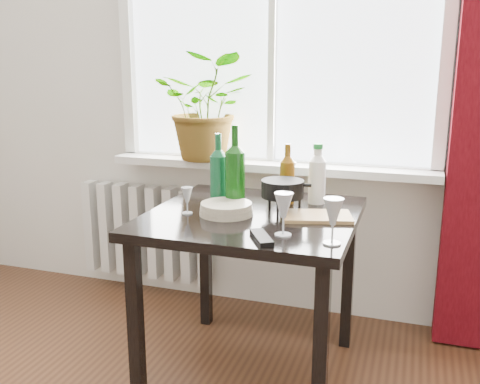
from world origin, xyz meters
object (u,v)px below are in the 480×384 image
(cleaning_bottle, at_px, (317,174))
(fondue_pot, at_px, (282,196))
(table, at_px, (252,234))
(wineglass_back_center, at_px, (288,179))
(wineglass_front_left, at_px, (187,201))
(cutting_board, at_px, (317,216))
(bottle_amber, at_px, (287,173))
(tv_remote, at_px, (261,237))
(wineglass_front_right, at_px, (283,214))
(wine_bottle_right, at_px, (235,167))
(wine_bottle_left, at_px, (219,169))
(wineglass_back_left, at_px, (222,179))
(plate_stack, at_px, (226,209))
(radiator, at_px, (147,231))
(potted_plant, at_px, (208,107))
(wineglass_far_right, at_px, (333,221))

(cleaning_bottle, bearing_deg, fondue_pot, -118.42)
(table, relative_size, wineglass_back_center, 5.03)
(wineglass_front_left, bearing_deg, cutting_board, 11.86)
(bottle_amber, xyz_separation_m, tv_remote, (0.04, -0.53, -0.13))
(table, height_order, fondue_pot, fondue_pot)
(table, height_order, wineglass_front_right, wineglass_front_right)
(wineglass_front_right, bearing_deg, wine_bottle_right, 133.52)
(table, xyz_separation_m, cutting_board, (0.27, 0.01, 0.10))
(wine_bottle_left, height_order, wine_bottle_right, wine_bottle_right)
(wine_bottle_left, distance_m, wineglass_back_left, 0.15)
(table, bearing_deg, wineglass_back_left, 135.70)
(table, distance_m, wineglass_back_center, 0.37)
(wineglass_front_right, relative_size, tv_remote, 0.98)
(wineglass_front_right, xyz_separation_m, plate_stack, (-0.29, 0.20, -0.06))
(fondue_pot, distance_m, tv_remote, 0.38)
(wine_bottle_left, height_order, plate_stack, wine_bottle_left)
(wineglass_back_center, relative_size, plate_stack, 0.76)
(wineglass_front_right, bearing_deg, radiator, 139.73)
(bottle_amber, distance_m, wineglass_back_left, 0.31)
(tv_remote, bearing_deg, potted_plant, 91.53)
(wineglass_far_right, bearing_deg, bottle_amber, 119.51)
(table, xyz_separation_m, fondue_pot, (0.12, 0.05, 0.16))
(potted_plant, bearing_deg, cutting_board, -39.06)
(radiator, height_order, tv_remote, tv_remote)
(wine_bottle_right, relative_size, plate_stack, 1.63)
(table, height_order, wineglass_back_center, wineglass_back_center)
(wineglass_back_left, xyz_separation_m, wineglass_front_left, (-0.04, -0.31, -0.03))
(wineglass_back_left, bearing_deg, bottle_amber, -0.33)
(fondue_pot, xyz_separation_m, cutting_board, (0.15, -0.04, -0.06))
(wine_bottle_right, height_order, plate_stack, wine_bottle_right)
(table, distance_m, wine_bottle_right, 0.29)
(potted_plant, bearing_deg, fondue_pot, -44.23)
(wine_bottle_right, xyz_separation_m, cleaning_bottle, (0.32, 0.19, -0.05))
(cutting_board, bearing_deg, potted_plant, 140.94)
(fondue_pot, bearing_deg, wine_bottle_right, -179.92)
(tv_remote, bearing_deg, table, 81.94)
(potted_plant, bearing_deg, plate_stack, -62.38)
(cleaning_bottle, xyz_separation_m, wineglass_far_right, (0.15, -0.53, -0.05))
(fondue_pot, bearing_deg, cutting_board, -12.93)
(wineglass_far_right, xyz_separation_m, wineglass_back_left, (-0.59, 0.50, 0.00))
(wineglass_front_right, bearing_deg, plate_stack, 145.97)
(radiator, distance_m, wineglass_back_center, 1.08)
(wineglass_front_right, bearing_deg, wineglass_back_left, 131.36)
(radiator, height_order, plate_stack, plate_stack)
(potted_plant, xyz_separation_m, cleaning_bottle, (0.65, -0.33, -0.25))
(radiator, relative_size, wineglass_back_left, 4.68)
(wineglass_back_left, height_order, plate_stack, wineglass_back_left)
(table, distance_m, cutting_board, 0.29)
(radiator, bearing_deg, plate_stack, -42.39)
(cleaning_bottle, bearing_deg, table, -132.45)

